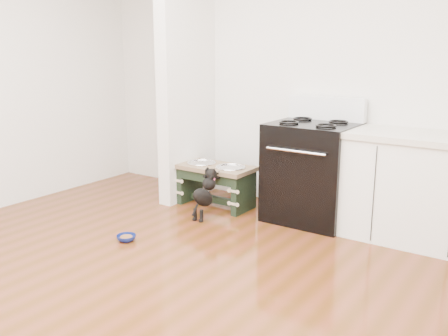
# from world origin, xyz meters

# --- Properties ---
(ground) EXTENTS (5.00, 5.00, 0.00)m
(ground) POSITION_xyz_m (0.00, 0.00, 0.00)
(ground) COLOR #4D280D
(ground) RESTS_ON ground
(room_shell) EXTENTS (5.00, 5.00, 5.00)m
(room_shell) POSITION_xyz_m (0.00, 0.00, 1.62)
(room_shell) COLOR silver
(room_shell) RESTS_ON ground
(partition_wall) EXTENTS (0.15, 0.80, 2.70)m
(partition_wall) POSITION_xyz_m (-1.18, 2.10, 1.35)
(partition_wall) COLOR silver
(partition_wall) RESTS_ON ground
(oven_range) EXTENTS (0.76, 0.69, 1.14)m
(oven_range) POSITION_xyz_m (0.25, 2.16, 0.48)
(oven_range) COLOR black
(oven_range) RESTS_ON ground
(cabinet_run) EXTENTS (1.24, 0.64, 0.91)m
(cabinet_run) POSITION_xyz_m (1.23, 2.18, 0.45)
(cabinet_run) COLOR white
(cabinet_run) RESTS_ON ground
(dog_feeder) EXTENTS (0.78, 0.42, 0.44)m
(dog_feeder) POSITION_xyz_m (-0.73, 1.99, 0.30)
(dog_feeder) COLOR black
(dog_feeder) RESTS_ON ground
(puppy) EXTENTS (0.14, 0.40, 0.47)m
(puppy) POSITION_xyz_m (-0.59, 1.63, 0.26)
(puppy) COLOR black
(puppy) RESTS_ON ground
(floor_bowl) EXTENTS (0.16, 0.16, 0.05)m
(floor_bowl) POSITION_xyz_m (-0.79, 0.77, 0.03)
(floor_bowl) COLOR navy
(floor_bowl) RESTS_ON ground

